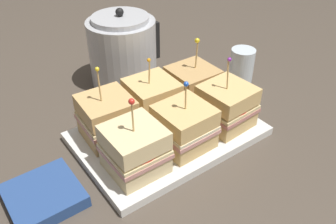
{
  "coord_description": "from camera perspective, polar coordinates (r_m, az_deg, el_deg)",
  "views": [
    {
      "loc": [
        -0.35,
        -0.48,
        0.49
      ],
      "look_at": [
        0.0,
        0.0,
        0.07
      ],
      "focal_mm": 38.0,
      "sensor_mm": 36.0,
      "label": 1
    }
  ],
  "objects": [
    {
      "name": "kettle_steel",
      "position": [
        0.93,
        -7.23,
        9.73
      ],
      "size": [
        0.19,
        0.17,
        0.2
      ],
      "color": "#B7BABF",
      "rests_on": "ground_plane"
    },
    {
      "name": "sandwich_back_right",
      "position": [
        0.82,
        3.92,
        4.24
      ],
      "size": [
        0.1,
        0.1,
        0.16
      ],
      "color": "tan",
      "rests_on": "serving_platter"
    },
    {
      "name": "drinking_glass",
      "position": [
        0.94,
        11.71,
        6.98
      ],
      "size": [
        0.06,
        0.06,
        0.1
      ],
      "color": "silver",
      "rests_on": "ground_plane"
    },
    {
      "name": "ground_plane",
      "position": [
        0.76,
        0.0,
        -4.02
      ],
      "size": [
        6.0,
        6.0,
        0.0
      ],
      "primitive_type": "plane",
      "color": "#4C4238"
    },
    {
      "name": "sandwich_back_center",
      "position": [
        0.76,
        -2.5,
        1.89
      ],
      "size": [
        0.11,
        0.11,
        0.15
      ],
      "color": "tan",
      "rests_on": "serving_platter"
    },
    {
      "name": "sandwich_front_center",
      "position": [
        0.69,
        2.54,
        -2.38
      ],
      "size": [
        0.1,
        0.1,
        0.15
      ],
      "color": "tan",
      "rests_on": "serving_platter"
    },
    {
      "name": "serving_platter",
      "position": [
        0.76,
        0.0,
        -3.49
      ],
      "size": [
        0.37,
        0.25,
        0.02
      ],
      "color": "silver",
      "rests_on": "ground_plane"
    },
    {
      "name": "sandwich_front_left",
      "position": [
        0.64,
        -5.35,
        -6.01
      ],
      "size": [
        0.1,
        0.1,
        0.16
      ],
      "color": "beige",
      "rests_on": "serving_platter"
    },
    {
      "name": "sandwich_back_left",
      "position": [
        0.72,
        -9.71,
        -0.95
      ],
      "size": [
        0.11,
        0.11,
        0.16
      ],
      "color": "tan",
      "rests_on": "serving_platter"
    },
    {
      "name": "sandwich_front_right",
      "position": [
        0.76,
        9.35,
        0.94
      ],
      "size": [
        0.11,
        0.11,
        0.16
      ],
      "color": "tan",
      "rests_on": "serving_platter"
    },
    {
      "name": "napkin_stack",
      "position": [
        0.67,
        -19.3,
        -12.55
      ],
      "size": [
        0.12,
        0.12,
        0.02
      ],
      "color": "navy",
      "rests_on": "ground_plane"
    }
  ]
}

